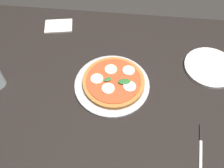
% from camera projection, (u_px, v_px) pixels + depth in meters
% --- Properties ---
extents(ground_plane, '(6.00, 6.00, 0.00)m').
position_uv_depth(ground_plane, '(104.00, 145.00, 1.62)').
color(ground_plane, '#2D2B28').
extents(dining_table, '(1.31, 0.84, 0.75)m').
position_uv_depth(dining_table, '(100.00, 92.00, 1.10)').
color(dining_table, black).
rests_on(dining_table, ground_plane).
extents(serving_tray, '(0.30, 0.30, 0.01)m').
position_uv_depth(serving_tray, '(112.00, 85.00, 0.98)').
color(serving_tray, '#B2B2B7').
rests_on(serving_tray, dining_table).
extents(pizza, '(0.25, 0.25, 0.03)m').
position_uv_depth(pizza, '(114.00, 81.00, 0.97)').
color(pizza, '#B27033').
rests_on(pizza, serving_tray).
extents(plate_white, '(0.22, 0.22, 0.01)m').
position_uv_depth(plate_white, '(210.00, 67.00, 1.03)').
color(plate_white, white).
rests_on(plate_white, dining_table).
extents(napkin, '(0.14, 0.11, 0.01)m').
position_uv_depth(napkin, '(59.00, 26.00, 1.18)').
color(napkin, white).
rests_on(napkin, dining_table).
extents(knife, '(0.03, 0.16, 0.01)m').
position_uv_depth(knife, '(201.00, 140.00, 0.85)').
color(knife, black).
rests_on(knife, dining_table).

